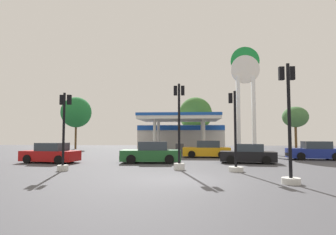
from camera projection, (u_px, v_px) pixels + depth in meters
ground_plane at (180, 180)px, 12.73m from camera, size 90.00×90.00×0.00m
gas_station at (181, 135)px, 37.35m from camera, size 11.14×13.16×4.38m
station_pole_sign at (245, 86)px, 33.47m from camera, size 3.42×0.56×12.69m
car_0 at (151, 153)px, 20.59m from camera, size 4.49×2.27×1.56m
car_1 at (207, 150)px, 25.72m from camera, size 4.34×2.07×1.53m
car_2 at (51, 154)px, 20.62m from camera, size 4.31×2.34×1.47m
car_3 at (248, 154)px, 20.41m from camera, size 4.11×2.22×1.40m
car_4 at (315, 151)px, 23.28m from camera, size 4.41×2.24×1.53m
traffic_signal_0 at (179, 137)px, 16.52m from camera, size 0.65×0.68×5.09m
traffic_signal_1 at (64, 139)px, 16.06m from camera, size 0.65×0.67×4.47m
traffic_signal_2 at (235, 149)px, 15.67m from camera, size 0.82×0.82×4.52m
traffic_signal_3 at (289, 138)px, 11.72m from camera, size 0.76×0.76×5.05m
tree_0 at (76, 112)px, 42.25m from camera, size 4.50×4.50×7.82m
tree_1 at (195, 114)px, 40.60m from camera, size 4.79×4.79×7.56m
tree_2 at (295, 117)px, 41.31m from camera, size 3.69×3.69×6.29m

